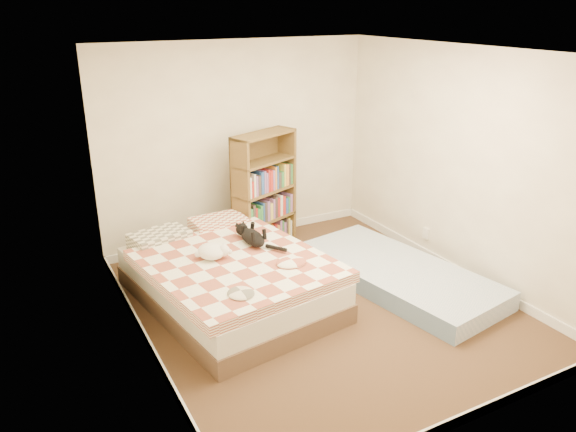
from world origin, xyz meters
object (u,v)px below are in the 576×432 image
bed (228,277)px  black_cat (251,236)px  bookshelf (264,205)px  white_dog (213,251)px  floor_mattress (398,275)px

bed → black_cat: black_cat is taller
bookshelf → black_cat: size_ratio=2.03×
bed → bookshelf: bookshelf is taller
bookshelf → black_cat: bearing=-144.2°
black_cat → white_dog: black_cat is taller
floor_mattress → bed: bearing=153.7°
black_cat → white_dog: bearing=-165.7°
bed → floor_mattress: size_ratio=1.04×
bed → white_dog: white_dog is taller
bed → white_dog: (-0.16, -0.03, 0.33)m
bed → white_dog: bearing=-176.1°
bookshelf → white_dog: (-1.10, -1.12, 0.06)m
bookshelf → white_dog: bearing=-156.3°
white_dog → bookshelf: bearing=33.2°
bed → bookshelf: size_ratio=1.64×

